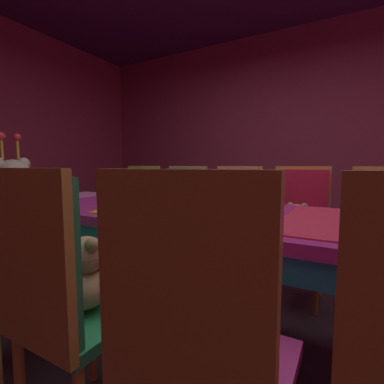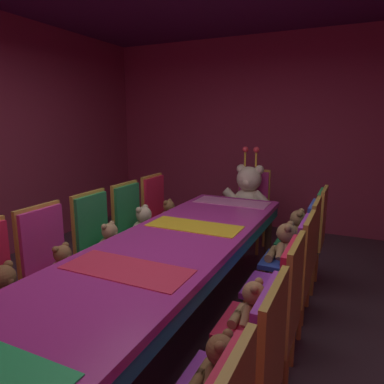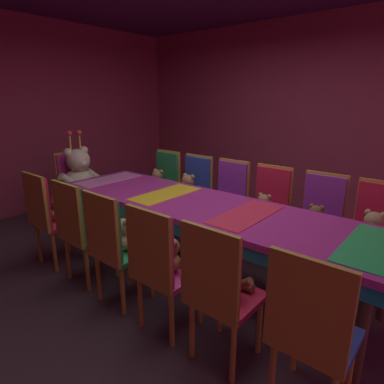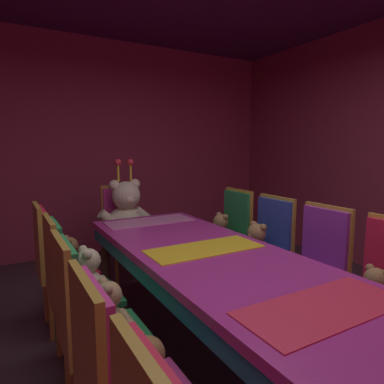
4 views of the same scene
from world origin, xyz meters
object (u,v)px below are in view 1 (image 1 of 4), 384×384
object	(u,v)px
teddy_right_5	(130,206)
chair_right_2	(299,217)
king_teddy_bear	(15,195)
chair_right_5	(139,203)
teddy_left_2	(219,318)
teddy_right_2	(296,224)
teddy_left_4	(16,251)
banquet_table	(226,227)
chair_left_2	(194,336)
teddy_right_4	(175,210)
chair_right_3	(236,212)
teddy_left_3	(88,276)
chair_right_4	(184,207)
chair_left_3	(52,286)
throne_chair	(6,208)

from	to	relation	value
teddy_right_5	chair_right_2	bearing A→B (deg)	95.28
king_teddy_bear	chair_right_5	bearing A→B (deg)	49.35
teddy_left_2	teddy_right_2	bearing A→B (deg)	0.41
teddy_left_4	teddy_right_2	distance (m)	1.73
banquet_table	chair_right_5	xyz separation A→B (m)	(0.84, 1.31, -0.06)
banquet_table	teddy_right_5	xyz separation A→B (m)	(0.70, 1.31, -0.07)
chair_left_2	teddy_right_2	xyz separation A→B (m)	(1.55, 0.01, -0.03)
banquet_table	chair_right_2	bearing A→B (deg)	-17.18
chair_right_2	teddy_right_4	world-z (taller)	chair_right_2
chair_right_3	chair_right_5	distance (m)	1.06
banquet_table	teddy_left_4	distance (m)	1.03
teddy_right_2	teddy_right_4	size ratio (longest dim) A/B	0.82
teddy_left_4	king_teddy_bear	world-z (taller)	king_teddy_bear
chair_right_3	teddy_left_3	bearing A→B (deg)	-0.42
chair_right_3	king_teddy_bear	xyz separation A→B (m)	(-0.84, 1.78, 0.12)
teddy_left_4	chair_right_2	distance (m)	1.84
banquet_table	chair_right_4	distance (m)	1.13
chair_right_3	chair_left_3	bearing A→B (deg)	-0.39
teddy_left_2	chair_right_5	distance (m)	2.21
teddy_left_2	king_teddy_bear	world-z (taller)	king_teddy_bear
chair_left_3	teddy_right_5	bearing A→B (deg)	34.28
teddy_left_3	teddy_right_2	xyz separation A→B (m)	(1.40, -0.53, -0.01)
chair_right_2	chair_right_3	distance (m)	0.51
teddy_left_2	teddy_right_4	size ratio (longest dim) A/B	0.81
chair_right_5	teddy_left_4	bearing A→B (deg)	19.48
chair_right_3	chair_right_4	size ratio (longest dim) A/B	1.00
teddy_left_2	throne_chair	bearing A→B (deg)	74.14
teddy_right_5	king_teddy_bear	distance (m)	1.01
teddy_left_3	chair_right_3	xyz separation A→B (m)	(1.54, -0.01, 0.02)
teddy_right_4	throne_chair	size ratio (longest dim) A/B	0.34
chair_right_3	throne_chair	world-z (taller)	same
chair_right_4	throne_chair	distance (m)	1.66
teddy_left_3	teddy_right_5	bearing A→B (deg)	36.94
banquet_table	chair_right_3	distance (m)	0.88
chair_left_2	teddy_right_5	world-z (taller)	chair_left_2
chair_left_3	teddy_left_3	size ratio (longest dim) A/B	3.32
chair_right_3	chair_right_4	bearing A→B (deg)	-88.86
teddy_left_2	chair_right_5	size ratio (longest dim) A/B	0.28
chair_right_2	chair_right_3	bearing A→B (deg)	-89.98
throne_chair	king_teddy_bear	size ratio (longest dim) A/B	1.20
teddy_left_2	king_teddy_bear	size ratio (longest dim) A/B	0.34
banquet_table	teddy_left_4	xyz separation A→B (m)	(-0.68, 0.77, -0.06)
chair_right_5	banquet_table	bearing A→B (deg)	57.32
chair_right_3	throne_chair	distance (m)	2.12
king_teddy_bear	chair_right_3	bearing A→B (deg)	25.29
chair_right_3	teddy_left_2	bearing A→B (deg)	18.74
teddy_left_2	chair_left_3	world-z (taller)	chair_left_3
teddy_left_4	teddy_right_2	bearing A→B (deg)	-36.83
chair_left_3	teddy_right_4	world-z (taller)	chair_left_3
banquet_table	chair_left_3	world-z (taller)	chair_left_3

